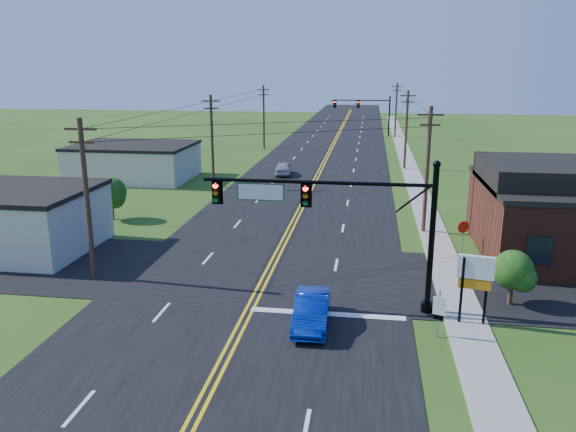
% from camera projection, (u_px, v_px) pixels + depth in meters
% --- Properties ---
extents(ground, '(260.00, 260.00, 0.00)m').
position_uv_depth(ground, '(206.00, 387.00, 21.01)').
color(ground, '#224413').
rests_on(ground, ground).
extents(road_main, '(16.00, 220.00, 0.04)m').
position_uv_depth(road_main, '(322.00, 164.00, 68.79)').
color(road_main, black).
rests_on(road_main, ground).
extents(road_cross, '(70.00, 10.00, 0.04)m').
position_uv_depth(road_cross, '(265.00, 273.00, 32.47)').
color(road_cross, black).
rests_on(road_cross, ground).
extents(sidewalk, '(2.00, 160.00, 0.08)m').
position_uv_depth(sidewalk, '(415.00, 182.00, 57.76)').
color(sidewalk, gray).
rests_on(sidewalk, ground).
extents(signal_mast_main, '(11.30, 0.60, 7.48)m').
position_uv_depth(signal_mast_main, '(338.00, 215.00, 26.82)').
color(signal_mast_main, black).
rests_on(signal_mast_main, ground).
extents(signal_mast_far, '(10.98, 0.60, 7.48)m').
position_uv_depth(signal_mast_far, '(364.00, 109.00, 95.68)').
color(signal_mast_far, black).
rests_on(signal_mast_far, ground).
extents(cream_bldg_near, '(10.20, 8.20, 4.10)m').
position_uv_depth(cream_bldg_near, '(12.00, 219.00, 36.24)').
color(cream_bldg_near, beige).
rests_on(cream_bldg_near, ground).
extents(cream_bldg_far, '(12.20, 9.20, 3.70)m').
position_uv_depth(cream_bldg_far, '(134.00, 161.00, 59.51)').
color(cream_bldg_far, beige).
rests_on(cream_bldg_far, ground).
extents(utility_pole_left_a, '(1.80, 0.28, 9.00)m').
position_uv_depth(utility_pole_left_a, '(87.00, 197.00, 30.68)').
color(utility_pole_left_a, '#372619').
rests_on(utility_pole_left_a, ground).
extents(utility_pole_left_b, '(1.80, 0.28, 9.00)m').
position_uv_depth(utility_pole_left_b, '(212.00, 140.00, 54.57)').
color(utility_pole_left_b, '#372619').
rests_on(utility_pole_left_b, ground).
extents(utility_pole_left_c, '(1.80, 0.28, 9.00)m').
position_uv_depth(utility_pole_left_c, '(264.00, 116.00, 80.38)').
color(utility_pole_left_c, '#372619').
rests_on(utility_pole_left_c, ground).
extents(utility_pole_right_a, '(1.80, 0.28, 9.00)m').
position_uv_depth(utility_pole_right_a, '(427.00, 168.00, 39.44)').
color(utility_pole_right_a, '#372619').
rests_on(utility_pole_right_a, ground).
extents(utility_pole_right_b, '(1.80, 0.28, 9.00)m').
position_uv_depth(utility_pole_right_b, '(406.00, 128.00, 64.29)').
color(utility_pole_right_b, '#372619').
rests_on(utility_pole_right_b, ground).
extents(utility_pole_right_c, '(1.80, 0.28, 9.00)m').
position_uv_depth(utility_pole_right_c, '(396.00, 109.00, 92.97)').
color(utility_pole_right_c, '#372619').
rests_on(utility_pole_right_c, ground).
extents(tree_right_back, '(3.00, 3.00, 4.10)m').
position_uv_depth(tree_right_back, '(503.00, 188.00, 42.95)').
color(tree_right_back, '#372619').
rests_on(tree_right_back, ground).
extents(shrub_corner, '(2.00, 2.00, 2.86)m').
position_uv_depth(shrub_corner, '(513.00, 270.00, 27.79)').
color(shrub_corner, '#372619').
rests_on(shrub_corner, ground).
extents(tree_left, '(2.40, 2.40, 3.37)m').
position_uv_depth(tree_left, '(111.00, 192.00, 43.44)').
color(tree_left, '#372619').
rests_on(tree_left, ground).
extents(blue_car, '(1.66, 4.49, 1.47)m').
position_uv_depth(blue_car, '(312.00, 311.00, 25.80)').
color(blue_car, '#062294').
rests_on(blue_car, ground).
extents(distant_car, '(2.17, 4.45, 1.46)m').
position_uv_depth(distant_car, '(283.00, 169.00, 61.63)').
color(distant_car, '#B7B6BB').
rests_on(distant_car, ground).
extents(route_sign, '(0.53, 0.20, 2.21)m').
position_uv_depth(route_sign, '(439.00, 310.00, 24.54)').
color(route_sign, slate).
rests_on(route_sign, ground).
extents(stop_sign, '(0.77, 0.34, 2.29)m').
position_uv_depth(stop_sign, '(463.00, 231.00, 35.17)').
color(stop_sign, slate).
rests_on(stop_sign, ground).
extents(pylon_sign, '(1.64, 0.54, 3.35)m').
position_uv_depth(pylon_sign, '(475.00, 275.00, 25.53)').
color(pylon_sign, black).
rests_on(pylon_sign, ground).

